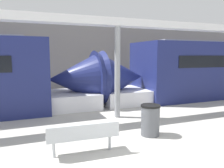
# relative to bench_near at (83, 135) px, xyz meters

# --- Properties ---
(station_wall) EXTENTS (56.00, 0.20, 5.00)m
(station_wall) POSITION_rel_bench_near_xyz_m (1.29, 10.16, 2.01)
(station_wall) COLOR gray
(station_wall) RESTS_ON ground_plane
(bench_near) EXTENTS (1.75, 0.52, 0.79)m
(bench_near) POSITION_rel_bench_near_xyz_m (0.00, 0.00, 0.00)
(bench_near) COLOR #ADB2B7
(bench_near) RESTS_ON ground_plane
(trash_bin) EXTENTS (0.58, 0.58, 0.94)m
(trash_bin) POSITION_rel_bench_near_xyz_m (2.20, 0.56, -0.02)
(trash_bin) COLOR #4C4F54
(trash_bin) RESTS_ON ground_plane
(support_column_near) EXTENTS (0.22, 0.22, 3.48)m
(support_column_near) POSITION_rel_bench_near_xyz_m (2.01, 2.72, 1.25)
(support_column_near) COLOR gray
(support_column_near) RESTS_ON ground_plane
(canopy_beam) EXTENTS (28.00, 0.60, 0.28)m
(canopy_beam) POSITION_rel_bench_near_xyz_m (2.01, 2.72, 3.13)
(canopy_beam) COLOR silver
(canopy_beam) RESTS_ON support_column_near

